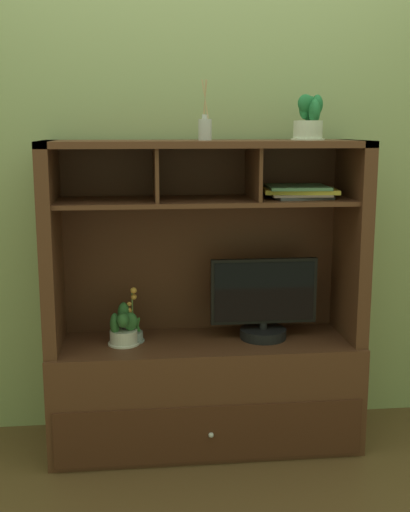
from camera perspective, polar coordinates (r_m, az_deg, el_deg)
The scene contains 9 objects.
floor_plane at distance 3.28m, azimuth 0.00°, elevation -16.09°, with size 6.00×6.00×0.02m, color brown.
back_wall at distance 3.18m, azimuth -0.52°, elevation 9.50°, with size 6.00×0.02×2.80m, color #90A368.
media_console at distance 3.11m, azimuth -0.02°, elevation -8.58°, with size 1.45×0.50×1.44m.
tv_monitor at distance 3.07m, azimuth 5.20°, elevation -4.25°, with size 0.50×0.22×0.39m.
potted_orchid at distance 3.06m, azimuth -6.36°, elevation -6.62°, with size 0.11×0.11×0.27m.
potted_fern at distance 3.02m, azimuth -7.22°, elevation -6.36°, with size 0.15×0.15×0.19m.
magazine_stack_left at distance 3.01m, azimuth 8.23°, elevation 5.65°, with size 0.36×0.29×0.06m.
diffuser_bottle at distance 2.91m, azimuth 0.01°, elevation 11.18°, with size 0.06×0.06×0.26m.
potted_succulent at distance 3.01m, azimuth 9.21°, elevation 11.83°, with size 0.15×0.15×0.20m.
Camera 1 is at (-0.32, -2.90, 1.50)m, focal length 45.33 mm.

